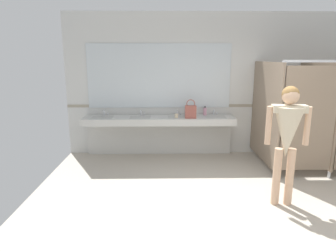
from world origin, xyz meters
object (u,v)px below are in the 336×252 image
Objects in this scene: person_standing at (287,131)px; paper_cup at (176,116)px; handbag at (191,111)px; soap_dispenser at (205,111)px.

paper_cup is at bearing 125.51° from person_standing.
paper_cup is (-1.43, 2.00, -0.17)m from person_standing.
handbag is at bearing -3.59° from paper_cup.
handbag reaches higher than soap_dispenser.
paper_cup is at bearing 176.41° from handbag.
person_standing is 4.46× the size of handbag.
soap_dispenser is 2.25× the size of paper_cup.
person_standing is 2.46m from paper_cup.
soap_dispenser is at bearing 109.43° from person_standing.
person_standing is at bearing -70.57° from soap_dispenser.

